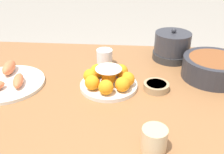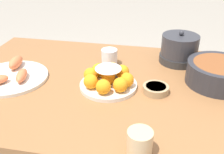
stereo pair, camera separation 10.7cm
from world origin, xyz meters
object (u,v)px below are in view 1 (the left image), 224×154
at_px(sauce_bowl, 156,86).
at_px(seafood_platter, 7,81).
at_px(cup_far, 105,57).
at_px(warming_pot, 172,46).
at_px(cake_plate, 109,79).
at_px(dining_table, 115,101).
at_px(serving_bowl, 213,67).
at_px(cup_near, 154,139).

relative_size(sauce_bowl, seafood_platter, 0.33).
xyz_separation_m(cup_far, warming_pot, (0.33, 0.09, 0.03)).
height_order(sauce_bowl, seafood_platter, seafood_platter).
distance_m(cake_plate, warming_pot, 0.42).
relative_size(cup_far, warming_pot, 0.41).
xyz_separation_m(cake_plate, warming_pot, (0.29, 0.30, 0.03)).
relative_size(dining_table, warming_pot, 7.68).
bearing_deg(serving_bowl, warming_pot, 130.27).
xyz_separation_m(dining_table, cup_far, (-0.06, 0.18, 0.13)).
xyz_separation_m(serving_bowl, seafood_platter, (-0.87, -0.13, -0.03)).
bearing_deg(serving_bowl, seafood_platter, -171.43).
bearing_deg(cup_far, seafood_platter, -150.22).
height_order(serving_bowl, warming_pot, warming_pot).
xyz_separation_m(dining_table, seafood_platter, (-0.45, -0.04, 0.10)).
distance_m(cake_plate, serving_bowl, 0.46).
bearing_deg(seafood_platter, cup_far, 29.78).
bearing_deg(cup_near, seafood_platter, 150.77).
bearing_deg(sauce_bowl, cake_plate, 178.41).
distance_m(seafood_platter, warming_pot, 0.78).
bearing_deg(serving_bowl, dining_table, -167.99).
relative_size(cup_near, cup_far, 0.99).
xyz_separation_m(seafood_platter, cup_far, (0.39, 0.22, 0.02)).
relative_size(cake_plate, cup_near, 3.12).
distance_m(sauce_bowl, warming_pot, 0.32).
distance_m(sauce_bowl, seafood_platter, 0.62).
xyz_separation_m(cake_plate, cup_near, (0.16, -0.34, 0.00)).
distance_m(dining_table, seafood_platter, 0.47).
bearing_deg(serving_bowl, cup_far, 169.25).
height_order(dining_table, serving_bowl, serving_bowl).
bearing_deg(cup_far, cake_plate, -79.71).
bearing_deg(cup_near, sauce_bowl, 84.83).
height_order(cake_plate, sauce_bowl, cake_plate).
distance_m(sauce_bowl, cup_far, 0.32).
bearing_deg(dining_table, cup_far, 109.34).
xyz_separation_m(seafood_platter, cup_near, (0.59, -0.33, 0.02)).
xyz_separation_m(dining_table, warming_pot, (0.26, 0.27, 0.16)).
distance_m(cup_far, warming_pot, 0.34).
height_order(cake_plate, serving_bowl, cake_plate).
xyz_separation_m(sauce_bowl, seafood_platter, (-0.62, -0.01, -0.00)).
xyz_separation_m(dining_table, sauce_bowl, (0.17, -0.03, 0.10)).
bearing_deg(cup_near, warming_pot, 79.04).
bearing_deg(cup_far, sauce_bowl, -42.78).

